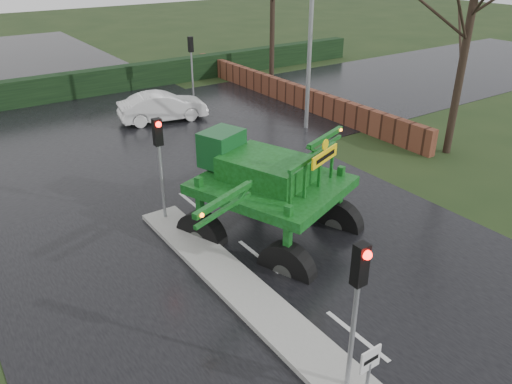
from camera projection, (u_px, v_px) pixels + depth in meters
ground at (357, 336)px, 11.65m from camera, size 140.00×140.00×0.00m
road_main at (168, 184)px, 19.00m from camera, size 14.00×80.00×0.02m
road_cross at (112, 139)px, 23.41m from camera, size 80.00×12.00×0.02m
median_island at (240, 288)px, 13.15m from camera, size 1.20×10.00×0.16m
hedge_row at (61, 87)px, 28.95m from camera, size 44.00×0.90×1.50m
brick_wall at (288, 92)px, 28.50m from camera, size 0.40×20.00×1.20m
keep_left_sign at (369, 367)px, 9.41m from camera, size 0.50×0.07×1.35m
traffic_signal_near at (358, 288)px, 9.09m from camera, size 0.26×0.33×3.52m
traffic_signal_mid at (159, 148)px, 15.34m from camera, size 0.26×0.33×3.52m
traffic_signal_far at (191, 53)px, 28.52m from camera, size 0.26×0.33×3.52m
street_light_right at (307, 0)px, 21.98m from camera, size 3.85×0.30×10.00m
tree_right_near at (469, 29)px, 19.61m from camera, size 5.60×5.60×9.64m
crop_sprayer at (282, 204)px, 13.16m from camera, size 7.34×5.78×4.34m
white_sedan at (164, 121)px, 25.81m from camera, size 4.64×2.35×1.46m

